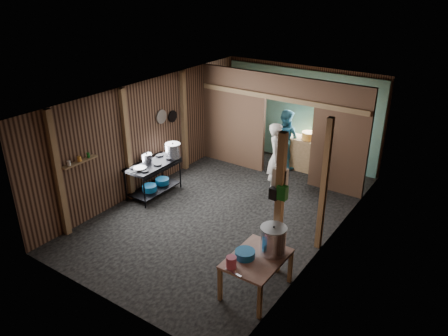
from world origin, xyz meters
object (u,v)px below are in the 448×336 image
Objects in this scene: prep_table at (256,274)px; yellow_tub at (308,136)px; stove_pot_large at (173,151)px; pink_bucket at (231,262)px; cook at (277,158)px; stock_pot at (273,241)px; gas_range at (154,179)px.

yellow_tub reaches higher than prep_table.
stove_pot_large is 1.87× the size of pink_bucket.
stove_pot_large is at bearing 106.43° from cook.
cook is at bearing 113.21° from prep_table.
stock_pot is at bearing -167.70° from cook.
stove_pot_large reaches higher than gas_range.
prep_table is 3.03× the size of stove_pot_large.
cook reaches higher than gas_range.
cook is at bearing 38.61° from gas_range.
stove_pot_large is 4.23m from pink_bucket.
stove_pot_large is 1.05× the size of yellow_tub.
cook reaches higher than prep_table.
yellow_tub is (-1.49, 4.65, 0.06)m from stock_pot.
stock_pot is 0.79m from pink_bucket.
prep_table is 3.18× the size of yellow_tub.
pink_bucket is at bearing -114.37° from prep_table.
cook reaches higher than pink_bucket.
gas_range reaches higher than prep_table.
yellow_tub is (2.37, 3.31, 0.55)m from gas_range.
stock_pot is at bearing 63.56° from pink_bucket.
stock_pot reaches higher than gas_range.
prep_table is 3.73m from cook.
stove_pot_large and stock_pot have the same top height.
pink_bucket is (3.51, -2.04, 0.36)m from gas_range.
prep_table is (3.71, -1.60, -0.07)m from gas_range.
prep_table is at bearing -171.53° from cook.
pink_bucket is (3.34, -2.58, -0.20)m from stove_pot_large.
gas_range is at bearing 149.80° from pink_bucket.
stove_pot_large reaches higher than pink_bucket.
yellow_tub is at bearing 102.03° from pink_bucket.
cook is (-1.26, 3.84, 0.09)m from pink_bucket.
stove_pot_large reaches higher than prep_table.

